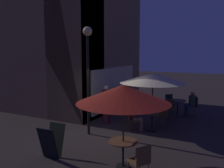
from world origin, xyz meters
TOP-DOWN VIEW (x-y plane):
  - ground_plane at (0.00, 0.00)m, footprint 60.00×60.00m
  - cafe_building at (3.23, 3.60)m, footprint 6.74×6.66m
  - street_lamp_near_corner at (0.19, 0.66)m, footprint 0.34×0.34m
  - menu_sandwich_board at (-2.07, 0.51)m, footprint 0.69×0.58m
  - cafe_table_0 at (1.64, -1.37)m, footprint 0.66×0.66m
  - cafe_table_1 at (-1.69, -1.63)m, footprint 0.77×0.77m
  - cafe_table_2 at (4.44, -1.77)m, footprint 0.78×0.78m
  - patio_umbrella_0 at (1.64, -1.37)m, footprint 2.55×2.55m
  - patio_umbrella_1 at (-1.69, -1.63)m, footprint 2.48×2.48m
  - cafe_chair_0 at (1.25, -0.66)m, footprint 0.56×0.56m
  - cafe_chair_1 at (2.48, -1.55)m, footprint 0.50×0.50m
  - cafe_chair_2 at (-2.11, -2.29)m, footprint 0.61×0.61m
  - cafe_chair_3 at (4.79, -2.50)m, footprint 0.56×0.56m
  - cafe_chair_4 at (5.08, -1.22)m, footprint 0.57×0.57m
  - cafe_chair_5 at (3.63, -1.62)m, footprint 0.46×0.46m
  - patron_seated_0 at (1.32, -0.79)m, footprint 0.47×0.53m
  - patron_seated_1 at (4.73, -2.36)m, footprint 0.48×0.54m
  - patron_standing_2 at (3.90, 0.61)m, footprint 0.36×0.36m
  - patron_standing_3 at (1.72, 0.72)m, footprint 0.35×0.35m

SIDE VIEW (x-z plane):
  - ground_plane at x=0.00m, z-range 0.00..0.00m
  - menu_sandwich_board at x=-2.07m, z-range 0.02..0.98m
  - cafe_table_0 at x=1.64m, z-range 0.14..0.89m
  - cafe_chair_2 at x=-2.11m, z-range 0.09..0.99m
  - cafe_chair_1 at x=2.48m, z-range 0.08..1.01m
  - cafe_chair_0 at x=1.25m, z-range 0.10..1.01m
  - cafe_chair_3 at x=4.79m, z-range 0.08..1.03m
  - cafe_table_1 at x=-1.69m, z-range 0.19..0.94m
  - cafe_chair_4 at x=5.08m, z-range 0.11..1.02m
  - cafe_table_2 at x=4.44m, z-range 0.19..0.97m
  - cafe_chair_5 at x=3.63m, z-range 0.10..1.07m
  - patron_seated_1 at x=4.73m, z-range 0.08..1.28m
  - patron_seated_0 at x=1.32m, z-range 0.08..1.30m
  - patron_standing_2 at x=3.90m, z-range 0.00..1.68m
  - patron_standing_3 at x=1.72m, z-range 0.01..1.69m
  - patio_umbrella_1 at x=-1.69m, z-range 0.89..3.16m
  - patio_umbrella_0 at x=1.64m, z-range 0.95..3.26m
  - street_lamp_near_corner at x=0.19m, z-range 0.88..4.91m
  - cafe_building at x=3.23m, z-range -0.01..9.83m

